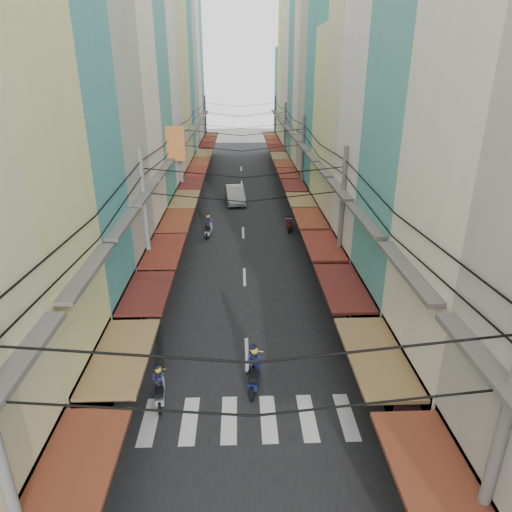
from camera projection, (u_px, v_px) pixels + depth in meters
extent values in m
plane|color=#63635E|center=(246.00, 330.00, 21.78)|extent=(160.00, 160.00, 0.00)
cube|color=black|center=(242.00, 210.00, 40.26)|extent=(10.00, 80.00, 0.02)
cube|color=gray|center=(169.00, 211.00, 40.04)|extent=(3.00, 80.00, 0.06)
cube|color=gray|center=(316.00, 209.00, 40.48)|extent=(3.00, 80.00, 0.06)
cube|color=silver|center=(150.00, 421.00, 16.11)|extent=(0.55, 2.40, 0.01)
cube|color=silver|center=(190.00, 420.00, 16.15)|extent=(0.55, 2.40, 0.01)
cube|color=silver|center=(229.00, 419.00, 16.20)|extent=(0.55, 2.40, 0.01)
cube|color=silver|center=(268.00, 418.00, 16.25)|extent=(0.55, 2.40, 0.01)
cube|color=silver|center=(307.00, 417.00, 16.30)|extent=(0.55, 2.40, 0.01)
cube|color=silver|center=(346.00, 416.00, 16.34)|extent=(0.55, 2.40, 0.01)
cube|color=brown|center=(73.00, 476.00, 10.36)|extent=(1.80, 4.34, 0.12)
cube|color=#595651|center=(17.00, 367.00, 9.19)|extent=(0.50, 4.24, 0.15)
cube|color=black|center=(81.00, 392.00, 15.19)|extent=(1.20, 4.52, 3.20)
cube|color=olive|center=(122.00, 355.00, 14.71)|extent=(1.80, 4.33, 0.12)
cube|color=#595651|center=(88.00, 271.00, 13.55)|extent=(0.50, 4.23, 0.15)
cube|color=teal|center=(20.00, 128.00, 16.22)|extent=(6.00, 4.30, 19.25)
cube|color=black|center=(115.00, 322.00, 19.35)|extent=(1.20, 4.13, 3.20)
cube|color=#561D18|center=(147.00, 292.00, 18.87)|extent=(1.80, 3.96, 0.12)
cube|color=#595651|center=(123.00, 223.00, 17.71)|extent=(0.50, 3.87, 0.15)
cube|color=#A6A498|center=(63.00, 96.00, 20.27)|extent=(6.00, 5.14, 20.93)
cube|color=black|center=(137.00, 276.00, 23.72)|extent=(1.20, 4.94, 3.20)
cube|color=maroon|center=(164.00, 250.00, 23.24)|extent=(1.80, 4.73, 0.12)
cube|color=#595651|center=(146.00, 193.00, 22.07)|extent=(0.50, 4.63, 0.15)
cube|color=beige|center=(100.00, 124.00, 25.60)|extent=(6.00, 4.95, 17.43)
cube|color=black|center=(154.00, 242.00, 28.38)|extent=(1.20, 4.75, 3.20)
cube|color=brown|center=(177.00, 220.00, 27.90)|extent=(1.80, 4.56, 0.12)
cube|color=#595651|center=(162.00, 171.00, 26.74)|extent=(0.50, 4.46, 0.15)
cube|color=teal|center=(122.00, 124.00, 30.41)|extent=(6.00, 4.99, 16.32)
cube|color=black|center=(166.00, 218.00, 32.98)|extent=(1.20, 4.80, 3.20)
cube|color=olive|center=(185.00, 199.00, 32.50)|extent=(1.80, 4.60, 0.12)
cube|color=#595651|center=(173.00, 156.00, 31.34)|extent=(0.50, 4.50, 0.15)
cube|color=silver|center=(133.00, 71.00, 33.62)|extent=(6.00, 4.65, 22.87)
cube|color=black|center=(174.00, 200.00, 37.44)|extent=(1.20, 4.46, 3.20)
cube|color=#561D18|center=(192.00, 183.00, 36.95)|extent=(1.80, 4.27, 0.12)
cube|color=#595651|center=(181.00, 145.00, 35.79)|extent=(0.50, 4.18, 0.15)
cube|color=beige|center=(146.00, 85.00, 38.46)|extent=(6.00, 4.89, 20.58)
cube|color=black|center=(181.00, 186.00, 41.84)|extent=(1.20, 4.70, 3.20)
cube|color=maroon|center=(197.00, 171.00, 41.36)|extent=(1.80, 4.50, 0.12)
cube|color=#595651|center=(188.00, 137.00, 40.20)|extent=(0.50, 4.40, 0.15)
cube|color=#D8D687|center=(156.00, 96.00, 43.22)|extent=(6.00, 4.52, 18.44)
cube|color=black|center=(186.00, 175.00, 46.19)|extent=(1.20, 4.34, 3.20)
cube|color=brown|center=(201.00, 161.00, 45.71)|extent=(1.80, 4.16, 0.12)
cube|color=#595651|center=(193.00, 130.00, 44.55)|extent=(0.50, 4.07, 0.15)
cube|color=teal|center=(163.00, 82.00, 47.29)|extent=(6.00, 5.20, 20.63)
cube|color=black|center=(191.00, 166.00, 50.68)|extent=(1.20, 4.99, 3.20)
cube|color=olive|center=(204.00, 153.00, 50.20)|extent=(1.80, 4.78, 0.12)
cube|color=#595651|center=(197.00, 125.00, 49.04)|extent=(0.50, 4.68, 0.15)
cube|color=#A6A498|center=(169.00, 66.00, 51.39)|extent=(6.00, 4.94, 23.70)
cube|color=black|center=(195.00, 158.00, 55.37)|extent=(1.20, 4.74, 3.20)
cube|color=#561D18|center=(207.00, 146.00, 54.89)|extent=(1.80, 4.55, 0.12)
cube|color=#595651|center=(200.00, 120.00, 53.73)|extent=(0.50, 4.45, 0.15)
cube|color=beige|center=(175.00, 78.00, 56.46)|extent=(6.00, 4.96, 21.12)
cube|color=black|center=(198.00, 151.00, 59.94)|extent=(1.20, 4.76, 3.20)
cube|color=maroon|center=(209.00, 140.00, 59.46)|extent=(1.80, 4.56, 0.12)
cube|color=#595651|center=(203.00, 116.00, 58.30)|extent=(0.50, 4.46, 0.15)
cube|color=teal|center=(180.00, 82.00, 61.31)|extent=(6.00, 5.04, 19.90)
cube|color=black|center=(201.00, 145.00, 64.56)|extent=(1.20, 4.84, 3.20)
cube|color=brown|center=(211.00, 135.00, 64.08)|extent=(1.80, 4.64, 0.12)
cube|color=#595651|center=(206.00, 113.00, 62.92)|extent=(0.50, 4.54, 0.15)
cube|color=#593014|center=(176.00, 144.00, 30.07)|extent=(1.20, 0.40, 2.20)
cube|color=brown|center=(435.00, 480.00, 10.24)|extent=(1.80, 4.35, 0.12)
cube|color=#595651|center=(490.00, 369.00, 9.12)|extent=(0.50, 4.25, 0.15)
cube|color=black|center=(415.00, 389.00, 15.30)|extent=(1.20, 4.78, 3.20)
cube|color=olive|center=(375.00, 355.00, 14.72)|extent=(1.80, 4.58, 0.12)
cube|color=#595651|center=(407.00, 270.00, 13.60)|extent=(0.50, 4.48, 0.15)
cube|color=teal|center=(450.00, 180.00, 17.75)|extent=(6.00, 5.03, 15.08)
cube|color=black|center=(374.00, 315.00, 19.93)|extent=(1.20, 4.83, 3.20)
cube|color=#561D18|center=(343.00, 287.00, 19.35)|extent=(1.80, 4.63, 0.12)
cube|color=#595651|center=(364.00, 219.00, 18.23)|extent=(0.50, 4.53, 0.15)
cube|color=silver|center=(416.00, 86.00, 21.04)|extent=(6.00, 4.79, 21.66)
cube|color=black|center=(349.00, 269.00, 24.47)|extent=(1.20, 4.60, 3.20)
cube|color=maroon|center=(323.00, 245.00, 23.89)|extent=(1.80, 4.41, 0.12)
cube|color=#595651|center=(339.00, 189.00, 22.77)|extent=(0.50, 4.31, 0.15)
cube|color=beige|center=(385.00, 92.00, 25.52)|extent=(6.00, 4.52, 20.74)
cube|color=black|center=(332.00, 239.00, 28.77)|extent=(1.20, 4.34, 3.20)
cube|color=brown|center=(310.00, 218.00, 28.19)|extent=(1.80, 4.16, 0.12)
cube|color=#595651|center=(323.00, 170.00, 27.07)|extent=(0.50, 4.07, 0.15)
cube|color=#D8D687|center=(361.00, 141.00, 30.78)|extent=(6.00, 4.12, 14.13)
cube|color=black|center=(321.00, 219.00, 32.77)|extent=(1.20, 3.96, 3.20)
cube|color=olive|center=(301.00, 200.00, 32.19)|extent=(1.80, 3.79, 0.12)
cube|color=#595651|center=(312.00, 157.00, 31.07)|extent=(0.50, 3.71, 0.15)
cube|color=teal|center=(348.00, 108.00, 34.04)|extent=(6.00, 4.40, 17.68)
cube|color=black|center=(312.00, 203.00, 36.71)|extent=(1.20, 4.23, 3.20)
cube|color=#561D18|center=(294.00, 186.00, 36.13)|extent=(1.80, 4.05, 0.12)
cube|color=#595651|center=(304.00, 147.00, 35.01)|extent=(0.50, 3.96, 0.15)
cube|color=#A6A498|center=(338.00, 73.00, 37.29)|extent=(6.00, 4.64, 22.59)
cube|color=black|center=(304.00, 189.00, 40.89)|extent=(1.20, 4.45, 3.20)
cube|color=maroon|center=(288.00, 174.00, 40.31)|extent=(1.80, 4.26, 0.12)
cube|color=#595651|center=(297.00, 139.00, 39.19)|extent=(0.50, 4.17, 0.15)
cube|color=beige|center=(328.00, 80.00, 41.53)|extent=(6.00, 4.00, 21.25)
cube|color=black|center=(299.00, 178.00, 44.88)|extent=(1.20, 3.84, 3.20)
cube|color=brown|center=(284.00, 164.00, 44.30)|extent=(1.80, 3.68, 0.12)
cube|color=#595651|center=(291.00, 132.00, 43.18)|extent=(0.50, 3.60, 0.15)
cube|color=teal|center=(320.00, 73.00, 45.49)|extent=(6.00, 5.01, 22.33)
cube|color=black|center=(293.00, 169.00, 49.05)|extent=(1.20, 4.81, 3.20)
cube|color=olive|center=(280.00, 156.00, 48.47)|extent=(1.80, 4.61, 0.12)
cube|color=#595651|center=(287.00, 127.00, 47.35)|extent=(0.50, 4.51, 0.15)
cube|color=silver|center=(312.00, 86.00, 50.62)|extent=(6.00, 5.00, 19.71)
cube|color=black|center=(289.00, 160.00, 53.67)|extent=(1.20, 4.80, 3.20)
cube|color=#561D18|center=(276.00, 148.00, 53.09)|extent=(1.80, 4.60, 0.12)
cube|color=#595651|center=(282.00, 122.00, 51.97)|extent=(0.50, 4.50, 0.15)
cube|color=beige|center=(306.00, 97.00, 55.46)|extent=(6.00, 4.32, 16.86)
cube|color=black|center=(285.00, 154.00, 57.98)|extent=(1.20, 4.15, 3.20)
cube|color=maroon|center=(273.00, 142.00, 57.40)|extent=(1.80, 3.97, 0.12)
cube|color=#595651|center=(279.00, 118.00, 56.28)|extent=(0.50, 3.89, 0.15)
cube|color=#D8D687|center=(302.00, 82.00, 58.87)|extent=(6.00, 4.33, 19.96)
cube|color=black|center=(282.00, 148.00, 61.98)|extent=(1.20, 4.16, 3.20)
cube|color=brown|center=(271.00, 138.00, 61.40)|extent=(1.80, 3.99, 0.12)
cube|color=#595651|center=(276.00, 114.00, 60.28)|extent=(0.50, 3.90, 0.15)
cube|color=teal|center=(297.00, 103.00, 64.20)|extent=(6.00, 4.88, 14.34)
cube|color=black|center=(279.00, 143.00, 66.23)|extent=(1.20, 4.68, 3.20)
cube|color=olive|center=(269.00, 133.00, 65.65)|extent=(1.80, 4.49, 0.12)
cube|color=#595651|center=(274.00, 111.00, 64.53)|extent=(0.50, 4.39, 0.15)
cylinder|color=slate|center=(5.00, 478.00, 8.97)|extent=(0.26, 0.26, 8.20)
cylinder|color=slate|center=(494.00, 464.00, 9.30)|extent=(0.26, 0.26, 8.20)
cylinder|color=slate|center=(147.00, 230.00, 22.83)|extent=(0.26, 0.26, 8.20)
cylinder|color=slate|center=(341.00, 228.00, 23.16)|extent=(0.26, 0.26, 8.20)
cylinder|color=slate|center=(181.00, 169.00, 36.70)|extent=(0.26, 0.26, 8.20)
cylinder|color=slate|center=(302.00, 168.00, 37.03)|extent=(0.26, 0.26, 8.20)
cylinder|color=slate|center=(197.00, 142.00, 50.56)|extent=(0.26, 0.26, 8.20)
cylinder|color=slate|center=(285.00, 141.00, 50.89)|extent=(0.26, 0.26, 8.20)
cylinder|color=slate|center=(206.00, 126.00, 64.43)|extent=(0.26, 0.26, 8.20)
cylinder|color=slate|center=(275.00, 126.00, 64.76)|extent=(0.26, 0.26, 8.20)
imported|color=#BABABE|center=(235.00, 202.00, 42.63)|extent=(5.58, 2.58, 1.91)
imported|color=black|center=(394.00, 365.00, 19.22)|extent=(1.65, 0.94, 1.07)
cylinder|color=black|center=(163.00, 387.00, 17.51)|extent=(0.09, 0.48, 0.48)
cylinder|color=black|center=(158.00, 409.00, 16.40)|extent=(0.09, 0.48, 0.48)
cube|color=gray|center=(160.00, 394.00, 16.90)|extent=(0.31, 1.06, 0.26)
cube|color=black|center=(159.00, 392.00, 16.58)|extent=(0.30, 0.51, 0.17)
cube|color=gray|center=(162.00, 381.00, 17.29)|extent=(0.28, 0.26, 0.51)
imported|color=#1F2149|center=(160.00, 392.00, 16.86)|extent=(0.49, 0.35, 1.22)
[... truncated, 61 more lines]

